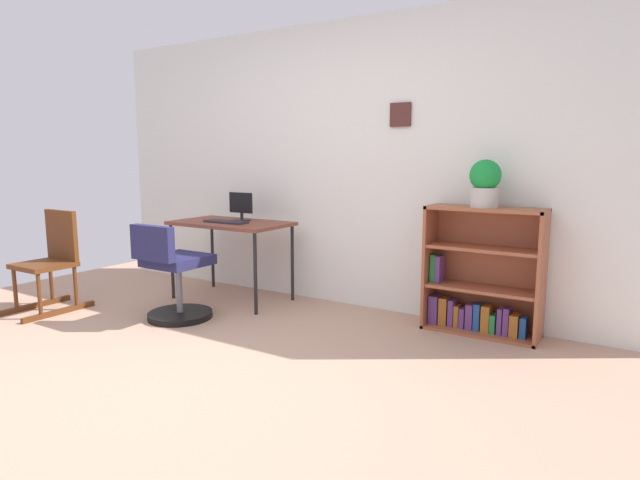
{
  "coord_description": "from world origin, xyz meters",
  "views": [
    {
      "loc": [
        2.39,
        -1.98,
        1.31
      ],
      "look_at": [
        0.33,
        1.29,
        0.7
      ],
      "focal_mm": 30.03,
      "sensor_mm": 36.0,
      "label": 1
    }
  ],
  "objects_px": {
    "desk": "(231,228)",
    "rocking_chair": "(52,260)",
    "potted_plant_on_shelf": "(485,183)",
    "office_chair": "(174,278)",
    "keyboard": "(226,222)",
    "bookshelf_low": "(481,278)",
    "monitor": "(241,207)"
  },
  "relations": [
    {
      "from": "monitor",
      "to": "bookshelf_low",
      "type": "distance_m",
      "value": 2.22
    },
    {
      "from": "desk",
      "to": "bookshelf_low",
      "type": "height_order",
      "value": "bookshelf_low"
    },
    {
      "from": "potted_plant_on_shelf",
      "to": "office_chair",
      "type": "bearing_deg",
      "value": -156.17
    },
    {
      "from": "bookshelf_low",
      "to": "potted_plant_on_shelf",
      "type": "height_order",
      "value": "potted_plant_on_shelf"
    },
    {
      "from": "keyboard",
      "to": "office_chair",
      "type": "distance_m",
      "value": 0.75
    },
    {
      "from": "rocking_chair",
      "to": "potted_plant_on_shelf",
      "type": "relative_size",
      "value": 2.48
    },
    {
      "from": "office_chair",
      "to": "bookshelf_low",
      "type": "xyz_separation_m",
      "value": [
        2.17,
        1.02,
        0.06
      ]
    },
    {
      "from": "keyboard",
      "to": "rocking_chair",
      "type": "xyz_separation_m",
      "value": [
        -1.1,
        -0.98,
        -0.3
      ]
    },
    {
      "from": "office_chair",
      "to": "potted_plant_on_shelf",
      "type": "relative_size",
      "value": 2.3
    },
    {
      "from": "rocking_chair",
      "to": "keyboard",
      "type": "bearing_deg",
      "value": 41.63
    },
    {
      "from": "keyboard",
      "to": "potted_plant_on_shelf",
      "type": "bearing_deg",
      "value": 8.32
    },
    {
      "from": "keyboard",
      "to": "bookshelf_low",
      "type": "distance_m",
      "value": 2.23
    },
    {
      "from": "monitor",
      "to": "rocking_chair",
      "type": "bearing_deg",
      "value": -133.67
    },
    {
      "from": "desk",
      "to": "rocking_chair",
      "type": "relative_size",
      "value": 1.25
    },
    {
      "from": "desk",
      "to": "keyboard",
      "type": "height_order",
      "value": "keyboard"
    },
    {
      "from": "keyboard",
      "to": "rocking_chair",
      "type": "relative_size",
      "value": 0.49
    },
    {
      "from": "desk",
      "to": "office_chair",
      "type": "distance_m",
      "value": 0.79
    },
    {
      "from": "bookshelf_low",
      "to": "potted_plant_on_shelf",
      "type": "distance_m",
      "value": 0.72
    },
    {
      "from": "keyboard",
      "to": "office_chair",
      "type": "bearing_deg",
      "value": -89.08
    },
    {
      "from": "monitor",
      "to": "office_chair",
      "type": "distance_m",
      "value": 0.97
    },
    {
      "from": "bookshelf_low",
      "to": "desk",
      "type": "bearing_deg",
      "value": -172.44
    },
    {
      "from": "monitor",
      "to": "keyboard",
      "type": "height_order",
      "value": "monitor"
    },
    {
      "from": "desk",
      "to": "rocking_chair",
      "type": "height_order",
      "value": "rocking_chair"
    },
    {
      "from": "office_chair",
      "to": "bookshelf_low",
      "type": "relative_size",
      "value": 0.84
    },
    {
      "from": "keyboard",
      "to": "potted_plant_on_shelf",
      "type": "relative_size",
      "value": 1.22
    },
    {
      "from": "rocking_chair",
      "to": "bookshelf_low",
      "type": "relative_size",
      "value": 0.9
    },
    {
      "from": "keyboard",
      "to": "bookshelf_low",
      "type": "bearing_deg",
      "value": 9.77
    },
    {
      "from": "bookshelf_low",
      "to": "monitor",
      "type": "bearing_deg",
      "value": -175.17
    },
    {
      "from": "office_chair",
      "to": "rocking_chair",
      "type": "relative_size",
      "value": 0.93
    },
    {
      "from": "rocking_chair",
      "to": "potted_plant_on_shelf",
      "type": "distance_m",
      "value": 3.61
    },
    {
      "from": "office_chair",
      "to": "rocking_chair",
      "type": "xyz_separation_m",
      "value": [
        -1.11,
        -0.34,
        0.09
      ]
    },
    {
      "from": "potted_plant_on_shelf",
      "to": "desk",
      "type": "bearing_deg",
      "value": -173.89
    }
  ]
}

